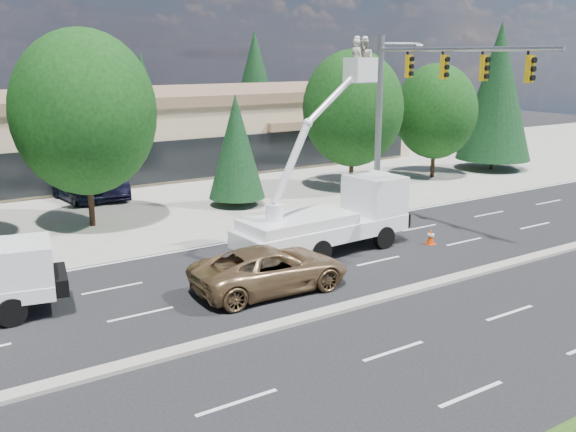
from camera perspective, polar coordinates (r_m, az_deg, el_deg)
ground at (r=20.86m, az=3.39°, el=-8.68°), size 140.00×140.00×0.00m
concrete_apron at (r=38.09m, az=-14.79°, el=1.45°), size 140.00×22.00×0.01m
road_median at (r=20.84m, az=3.39°, el=-8.52°), size 120.00×0.55×0.12m
strip_mall at (r=47.10m, az=-18.95°, el=7.01°), size 50.40×15.40×5.50m
tree_front_d at (r=31.67m, az=-17.66°, el=8.75°), size 6.72×6.72×9.32m
tree_front_e at (r=34.93m, az=-4.63°, el=6.18°), size 3.08×3.08×6.08m
tree_front_f at (r=39.18m, az=5.78°, el=9.49°), size 6.07×6.07×8.42m
tree_front_g at (r=43.94m, az=12.99°, el=9.04°), size 5.45×5.45×7.56m
tree_front_h at (r=48.35m, az=18.11°, el=10.48°), size 5.24×5.24×10.33m
tree_back_c at (r=61.40m, az=-12.81°, el=10.46°), size 4.22×4.22×8.32m
tree_back_d at (r=66.51m, az=-2.95°, el=12.02°), size 5.28×5.28×10.41m
signal_mast at (r=31.17m, az=10.82°, el=10.19°), size 2.76×10.16×9.00m
bucket_truck at (r=26.96m, az=4.19°, el=0.71°), size 7.88×2.84×8.81m
traffic_cone_b at (r=22.72m, az=-3.35°, el=-5.80°), size 0.40×0.40×0.70m
traffic_cone_c at (r=23.16m, az=-3.15°, el=-5.40°), size 0.40×0.40×0.70m
traffic_cone_d at (r=28.77m, az=12.58°, el=-1.80°), size 0.40×0.40×0.70m
minivan at (r=22.56m, az=-1.56°, el=-4.72°), size 5.76×2.85×1.57m
parked_car_west at (r=38.32m, az=-18.18°, el=2.51°), size 2.43×4.92×1.61m
parked_car_east at (r=38.86m, az=-15.34°, el=2.89°), size 2.91×5.23×1.63m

